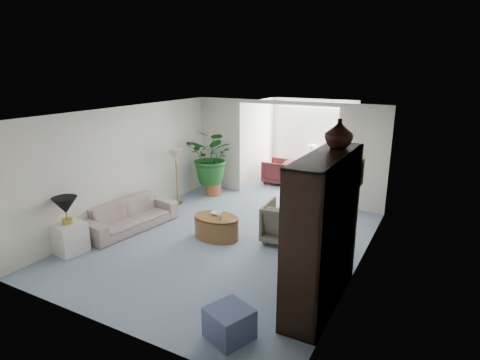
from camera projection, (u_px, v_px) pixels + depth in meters
The scene contains 26 objects.
floor at pixel (225, 241), 7.71m from camera, with size 6.00×6.00×0.00m, color #889EB4.
sunroom_floor at pixel (298, 187), 11.18m from camera, with size 2.60×2.60×0.00m, color #889EB4.
back_pier_left at pixel (221, 144), 10.77m from camera, with size 1.20×0.12×2.50m, color beige.
back_pier_right at pixel (362, 159), 9.04m from camera, with size 1.20×0.12×2.50m, color beige.
back_header at pixel (287, 103), 9.58m from camera, with size 2.60×0.12×0.10m, color beige.
window_pane at pixel (313, 133), 11.71m from camera, with size 2.20×0.02×1.50m, color white.
window_blinds at pixel (313, 133), 11.68m from camera, with size 2.20×0.02×1.50m, color white.
framed_picture at pixel (359, 175), 6.04m from camera, with size 0.04×0.50×0.40m, color #B9AC94.
sofa at pixel (130, 215), 8.25m from camera, with size 2.04×0.80×0.60m, color beige.
end_table at pixel (69, 238), 7.21m from camera, with size 0.51×0.51×0.56m, color white.
table_lamp at pixel (65, 205), 7.03m from camera, with size 0.44×0.44×0.30m, color black.
floor_lamp at pixel (175, 155), 9.49m from camera, with size 0.36×0.36×0.28m, color beige.
coffee_table at pixel (216, 227), 7.82m from camera, with size 0.95×0.95×0.45m, color brown.
coffee_bowl at pixel (217, 213), 7.86m from camera, with size 0.21×0.21×0.05m, color silver.
coffee_cup at pixel (220, 217), 7.59m from camera, with size 0.10×0.10×0.10m, color beige.
wingback_chair at pixel (287, 223), 7.62m from camera, with size 0.84×0.86×0.78m, color #696253.
side_table_dark at pixel (326, 228), 7.58m from camera, with size 0.49×0.40×0.59m, color black.
entertainment_cabinet at pixel (323, 231), 5.46m from camera, with size 0.52×1.97×2.18m, color black.
cabinet_urn at pixel (339, 133), 5.53m from camera, with size 0.40×0.40×0.41m, color black.
ottoman at pixel (229, 323), 4.93m from camera, with size 0.50×0.50×0.40m, color slate.
plant_pot at pixel (213, 189), 10.49m from camera, with size 0.40×0.40×0.32m, color #A2552F.
house_plant at pixel (213, 157), 10.25m from camera, with size 1.29×1.12×1.44m, color #1E5820.
sunroom_chair_blue at pixel (328, 179), 10.80m from camera, with size 0.70×0.72×0.66m, color slate.
sunroom_chair_maroon at pixel (278, 172), 11.48m from camera, with size 0.75×0.77×0.70m, color #541C22.
sunroom_table at pixel (311, 171), 11.79m from camera, with size 0.46×0.36×0.56m, color brown.
shelf_clutter at pixel (319, 241), 5.52m from camera, with size 0.30×1.12×1.06m.
Camera 1 is at (3.61, -6.10, 3.29)m, focal length 29.48 mm.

